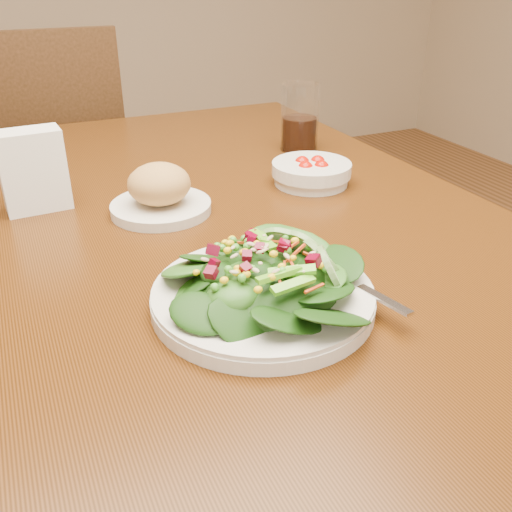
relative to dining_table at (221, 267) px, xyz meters
name	(u,v)px	position (x,y,z in m)	size (l,w,h in m)	color
dining_table	(221,267)	(0.00, 0.00, 0.00)	(0.90, 1.40, 0.75)	#4C270D
chair_far	(53,182)	(-0.19, 0.95, -0.14)	(0.45, 0.46, 0.97)	#462815
salad_plate	(270,283)	(-0.04, -0.28, 0.13)	(0.28, 0.27, 0.08)	silver
bread_plate	(160,193)	(-0.09, 0.05, 0.14)	(0.17, 0.17, 0.08)	silver
tomato_bowl	(311,172)	(0.21, 0.06, 0.12)	(0.15, 0.15, 0.05)	silver
drinking_glass	(300,122)	(0.29, 0.26, 0.16)	(0.08, 0.08, 0.14)	silver
napkin_holder	(32,168)	(-0.27, 0.15, 0.17)	(0.11, 0.06, 0.13)	white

